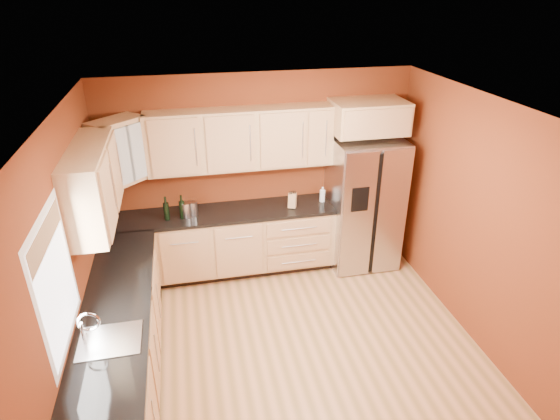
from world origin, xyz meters
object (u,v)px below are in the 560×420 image
Objects in this scene: refrigerator at (363,203)px; canister_left at (193,208)px; soap_dispenser at (322,194)px; knife_block at (292,200)px; wine_bottle_a at (166,208)px.

canister_left is at bearing 178.52° from refrigerator.
soap_dispenser is at bearing 169.53° from refrigerator.
canister_left is 0.87× the size of soap_dispenser.
soap_dispenser is (0.43, 0.09, 0.01)m from knife_block.
knife_block is (1.27, -0.05, 0.01)m from canister_left.
refrigerator is 2.26m from canister_left.
wine_bottle_a is at bearing -179.98° from refrigerator.
canister_left is 0.92× the size of knife_block.
canister_left is (-2.26, 0.06, 0.12)m from refrigerator.
refrigerator is 8.58× the size of soap_dispenser.
refrigerator reaches higher than soap_dispenser.
knife_block reaches higher than canister_left.
refrigerator is at bearing -10.47° from soap_dispenser.
refrigerator is at bearing -1.48° from canister_left.
soap_dispenser is (2.03, 0.10, -0.05)m from wine_bottle_a.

